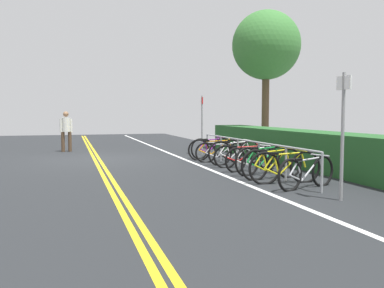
{
  "coord_description": "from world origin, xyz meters",
  "views": [
    {
      "loc": [
        14.18,
        -0.83,
        1.55
      ],
      "look_at": [
        4.12,
        2.13,
        0.76
      ],
      "focal_mm": 38.74,
      "sensor_mm": 36.0,
      "label": 1
    }
  ],
  "objects_px": {
    "bicycle_1": "(215,150)",
    "bicycle_7": "(272,164)",
    "bicycle_4": "(244,156)",
    "bicycle_3": "(235,153)",
    "bicycle_9": "(307,173)",
    "bicycle_2": "(222,152)",
    "bicycle_8": "(285,167)",
    "pedestrian": "(66,129)",
    "bike_rack": "(248,147)",
    "bicycle_5": "(252,159)",
    "sign_post_far": "(343,124)",
    "bicycle_6": "(263,160)",
    "bicycle_0": "(211,148)",
    "sign_post_near": "(202,119)",
    "tree_near_left": "(266,46)"
  },
  "relations": [
    {
      "from": "bicycle_1",
      "to": "bicycle_7",
      "type": "xyz_separation_m",
      "value": [
        4.0,
        -0.01,
        0.01
      ]
    },
    {
      "from": "bicycle_4",
      "to": "bicycle_7",
      "type": "bearing_deg",
      "value": -4.45
    },
    {
      "from": "bicycle_3",
      "to": "bicycle_9",
      "type": "bearing_deg",
      "value": -1.05
    },
    {
      "from": "bicycle_4",
      "to": "bicycle_7",
      "type": "relative_size",
      "value": 1.0
    },
    {
      "from": "bicycle_2",
      "to": "bicycle_8",
      "type": "relative_size",
      "value": 0.94
    },
    {
      "from": "bicycle_2",
      "to": "bicycle_4",
      "type": "bearing_deg",
      "value": 6.97
    },
    {
      "from": "bicycle_3",
      "to": "pedestrian",
      "type": "bearing_deg",
      "value": -140.17
    },
    {
      "from": "bicycle_8",
      "to": "bike_rack",
      "type": "bearing_deg",
      "value": 176.56
    },
    {
      "from": "bicycle_4",
      "to": "bicycle_5",
      "type": "bearing_deg",
      "value": -2.33
    },
    {
      "from": "bicycle_4",
      "to": "sign_post_far",
      "type": "xyz_separation_m",
      "value": [
        4.56,
        -0.11,
        1.03
      ]
    },
    {
      "from": "bicycle_6",
      "to": "sign_post_far",
      "type": "bearing_deg",
      "value": -1.27
    },
    {
      "from": "bike_rack",
      "to": "bicycle_8",
      "type": "height_order",
      "value": "bike_rack"
    },
    {
      "from": "bike_rack",
      "to": "bicycle_0",
      "type": "height_order",
      "value": "bike_rack"
    },
    {
      "from": "bicycle_6",
      "to": "pedestrian",
      "type": "bearing_deg",
      "value": -148.48
    },
    {
      "from": "bicycle_3",
      "to": "bicycle_8",
      "type": "xyz_separation_m",
      "value": [
        3.37,
        -0.19,
        -0.01
      ]
    },
    {
      "from": "bicycle_7",
      "to": "bicycle_1",
      "type": "bearing_deg",
      "value": 179.8
    },
    {
      "from": "bicycle_9",
      "to": "sign_post_near",
      "type": "xyz_separation_m",
      "value": [
        -7.26,
        0.07,
        0.99
      ]
    },
    {
      "from": "pedestrian",
      "to": "sign_post_near",
      "type": "height_order",
      "value": "sign_post_near"
    },
    {
      "from": "bike_rack",
      "to": "bicycle_7",
      "type": "relative_size",
      "value": 4.14
    },
    {
      "from": "bicycle_1",
      "to": "tree_near_left",
      "type": "relative_size",
      "value": 0.31
    },
    {
      "from": "tree_near_left",
      "to": "bicycle_2",
      "type": "bearing_deg",
      "value": -41.92
    },
    {
      "from": "bicycle_2",
      "to": "sign_post_near",
      "type": "distance_m",
      "value": 2.76
    },
    {
      "from": "bicycle_1",
      "to": "bicycle_2",
      "type": "distance_m",
      "value": 0.62
    },
    {
      "from": "bicycle_0",
      "to": "sign_post_far",
      "type": "relative_size",
      "value": 0.72
    },
    {
      "from": "bicycle_4",
      "to": "pedestrian",
      "type": "xyz_separation_m",
      "value": [
        -6.53,
        -4.85,
        0.59
      ]
    },
    {
      "from": "bicycle_1",
      "to": "bicycle_2",
      "type": "xyz_separation_m",
      "value": [
        0.62,
        -0.02,
        -0.03
      ]
    },
    {
      "from": "bike_rack",
      "to": "sign_post_near",
      "type": "xyz_separation_m",
      "value": [
        -4.26,
        0.05,
        0.71
      ]
    },
    {
      "from": "bicycle_4",
      "to": "bicycle_5",
      "type": "distance_m",
      "value": 0.63
    },
    {
      "from": "bicycle_2",
      "to": "bicycle_4",
      "type": "xyz_separation_m",
      "value": [
        1.34,
        0.16,
        0.01
      ]
    },
    {
      "from": "bike_rack",
      "to": "bicycle_1",
      "type": "height_order",
      "value": "bike_rack"
    },
    {
      "from": "bicycle_3",
      "to": "tree_near_left",
      "type": "xyz_separation_m",
      "value": [
        -4.36,
        3.15,
        3.95
      ]
    },
    {
      "from": "bicycle_0",
      "to": "sign_post_near",
      "type": "xyz_separation_m",
      "value": [
        -1.2,
        0.05,
        0.97
      ]
    },
    {
      "from": "bicycle_0",
      "to": "bicycle_2",
      "type": "height_order",
      "value": "bicycle_0"
    },
    {
      "from": "pedestrian",
      "to": "bicycle_1",
      "type": "bearing_deg",
      "value": 45.81
    },
    {
      "from": "bicycle_1",
      "to": "bicycle_9",
      "type": "relative_size",
      "value": 1.08
    },
    {
      "from": "bicycle_0",
      "to": "bicycle_5",
      "type": "distance_m",
      "value": 3.34
    },
    {
      "from": "bike_rack",
      "to": "bicycle_8",
      "type": "distance_m",
      "value": 2.34
    },
    {
      "from": "bicycle_2",
      "to": "bicycle_6",
      "type": "relative_size",
      "value": 0.93
    },
    {
      "from": "bicycle_1",
      "to": "bicycle_7",
      "type": "distance_m",
      "value": 4.0
    },
    {
      "from": "bicycle_4",
      "to": "bicycle_5",
      "type": "xyz_separation_m",
      "value": [
        0.63,
        -0.03,
        0.0
      ]
    },
    {
      "from": "bicycle_7",
      "to": "pedestrian",
      "type": "height_order",
      "value": "pedestrian"
    },
    {
      "from": "bicycle_8",
      "to": "bicycle_2",
      "type": "bearing_deg",
      "value": 179.86
    },
    {
      "from": "bicycle_5",
      "to": "bicycle_7",
      "type": "distance_m",
      "value": 1.42
    },
    {
      "from": "bicycle_9",
      "to": "sign_post_far",
      "type": "relative_size",
      "value": 0.72
    },
    {
      "from": "bicycle_9",
      "to": "sign_post_far",
      "type": "xyz_separation_m",
      "value": [
        1.2,
        -0.05,
        1.03
      ]
    },
    {
      "from": "bicycle_1",
      "to": "tree_near_left",
      "type": "distance_m",
      "value": 6.02
    },
    {
      "from": "sign_post_far",
      "to": "bike_rack",
      "type": "bearing_deg",
      "value": 178.98
    },
    {
      "from": "bicycle_8",
      "to": "pedestrian",
      "type": "xyz_separation_m",
      "value": [
        -9.21,
        -4.68,
        0.56
      ]
    },
    {
      "from": "pedestrian",
      "to": "sign_post_near",
      "type": "relative_size",
      "value": 0.74
    },
    {
      "from": "bicycle_9",
      "to": "pedestrian",
      "type": "bearing_deg",
      "value": -154.12
    }
  ]
}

